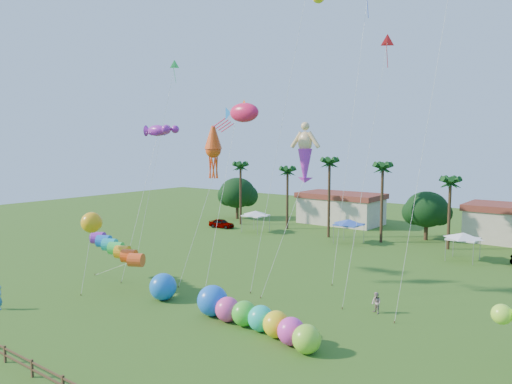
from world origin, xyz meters
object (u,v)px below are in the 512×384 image
Objects in this scene: spectator_b at (376,303)px; blue_ball at (163,287)px; caterpillar_inflatable at (251,316)px; car_a at (222,223)px.

blue_ball reaches higher than spectator_b.
caterpillar_inflatable is 9.60m from blue_ball.
caterpillar_inflatable is at bearing -4.21° from blue_ball.
blue_ball is (-9.57, 0.70, 0.14)m from caterpillar_inflatable.
car_a is at bearing 177.09° from spectator_b.
caterpillar_inflatable is (-5.37, -8.20, 0.16)m from spectator_b.
blue_ball is (-14.94, -7.50, 0.30)m from spectator_b.
blue_ball is at bearing -153.34° from car_a.
car_a is at bearing 123.50° from blue_ball.
caterpillar_inflatable is (28.36, -29.09, 0.28)m from car_a.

